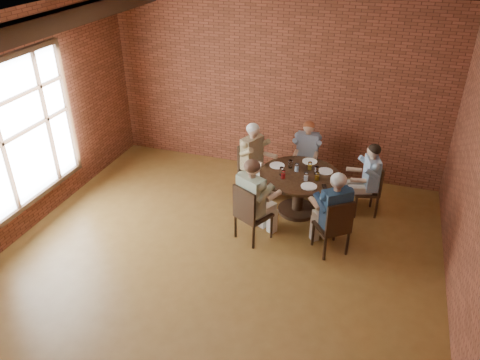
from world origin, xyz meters
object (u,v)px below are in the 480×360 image
(chair_c, at_px, (250,166))
(diner_c, at_px, (254,160))
(dining_table, at_px, (299,185))
(diner_b, at_px, (307,154))
(diner_d, at_px, (254,200))
(diner_e, at_px, (333,213))
(diner_a, at_px, (367,180))
(chair_e, at_px, (335,225))
(smartphone, at_px, (324,186))
(chair_d, at_px, (249,212))
(chair_a, at_px, (371,187))
(chair_b, at_px, (306,159))

(chair_c, bearing_deg, diner_c, -90.00)
(chair_c, bearing_deg, dining_table, -90.00)
(diner_b, distance_m, diner_d, 1.99)
(dining_table, bearing_deg, diner_e, -52.36)
(diner_e, bearing_deg, chair_c, -75.78)
(diner_a, bearing_deg, dining_table, -90.00)
(chair_c, xyz_separation_m, chair_e, (1.75, -1.40, 0.00))
(dining_table, xyz_separation_m, chair_c, (-1.00, 0.43, -0.01))
(diner_c, distance_m, chair_e, 2.17)
(diner_a, bearing_deg, smartphone, -62.27)
(diner_a, distance_m, chair_d, 2.16)
(chair_a, relative_size, diner_b, 0.72)
(chair_c, bearing_deg, diner_e, -104.96)
(dining_table, distance_m, diner_b, 0.99)
(chair_a, bearing_deg, diner_a, -90.00)
(chair_a, xyz_separation_m, chair_d, (-1.73, -1.41, 0.03))
(dining_table, relative_size, chair_d, 1.38)
(dining_table, distance_m, diner_a, 1.15)
(diner_b, xyz_separation_m, smartphone, (0.53, -1.27, 0.11))
(chair_d, relative_size, diner_d, 0.69)
(diner_a, distance_m, chair_c, 2.10)
(diner_d, relative_size, diner_e, 1.03)
(chair_b, bearing_deg, chair_c, -150.03)
(chair_d, relative_size, smartphone, 7.63)
(diner_d, bearing_deg, chair_d, 90.00)
(diner_b, distance_m, chair_c, 1.08)
(chair_c, height_order, diner_d, diner_d)
(chair_a, height_order, chair_e, chair_e)
(diner_d, bearing_deg, diner_b, -74.72)
(chair_b, relative_size, smartphone, 7.10)
(chair_d, bearing_deg, diner_b, -75.42)
(diner_a, xyz_separation_m, diner_c, (-2.01, 0.06, 0.03))
(chair_c, distance_m, smartphone, 1.65)
(chair_e, height_order, smartphone, chair_e)
(chair_a, bearing_deg, chair_d, -67.91)
(diner_e, bearing_deg, diner_b, -105.36)
(diner_c, xyz_separation_m, chair_e, (1.67, -1.37, -0.17))
(chair_a, xyz_separation_m, diner_d, (-1.68, -1.32, 0.20))
(diner_b, height_order, diner_c, diner_c)
(chair_e, relative_size, diner_e, 0.70)
(chair_c, bearing_deg, chair_d, -140.31)
(diner_b, xyz_separation_m, diner_c, (-0.84, -0.58, 0.04))
(smartphone, bearing_deg, diner_d, -162.53)
(chair_a, bearing_deg, chair_b, -136.27)
(dining_table, bearing_deg, diner_d, -118.13)
(chair_d, bearing_deg, smartphone, -115.22)
(diner_b, xyz_separation_m, diner_d, (-0.44, -1.94, 0.06))
(diner_a, relative_size, smartphone, 10.15)
(diner_d, bearing_deg, chair_a, -113.69)
(dining_table, height_order, chair_a, chair_a)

